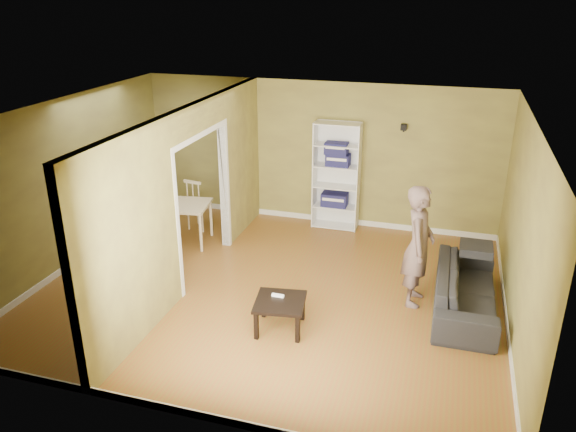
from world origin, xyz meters
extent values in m
plane|color=brown|center=(0.00, 0.00, 0.00)|extent=(6.50, 6.50, 0.00)
plane|color=white|center=(0.00, 0.00, 2.60)|extent=(6.50, 6.50, 0.00)
plane|color=#9D9842|center=(0.00, 2.75, 1.30)|extent=(6.50, 0.00, 6.50)
plane|color=#9D9842|center=(0.00, -2.75, 1.30)|extent=(6.50, 0.00, 6.50)
plane|color=#9D9842|center=(-3.25, 0.00, 1.30)|extent=(0.00, 5.50, 5.50)
plane|color=#9D9842|center=(3.25, 0.00, 1.30)|extent=(0.00, 5.50, 5.50)
cube|color=black|center=(1.50, 2.69, 1.90)|extent=(0.10, 0.10, 0.10)
imported|color=#302F33|center=(2.70, 0.24, 0.39)|extent=(2.05, 0.89, 0.78)
imported|color=slate|center=(2.02, 0.26, 1.00)|extent=(0.75, 0.59, 2.00)
cube|color=white|center=(0.00, 2.56, 0.97)|extent=(0.02, 0.36, 1.94)
cube|color=white|center=(0.80, 2.56, 0.97)|extent=(0.02, 0.36, 1.94)
cube|color=white|center=(0.40, 2.72, 0.97)|extent=(0.82, 0.02, 1.94)
cube|color=white|center=(0.40, 2.56, 0.02)|extent=(0.78, 0.36, 0.02)
cube|color=white|center=(0.40, 2.56, 0.40)|extent=(0.78, 0.36, 0.02)
cube|color=white|center=(0.40, 2.56, 0.78)|extent=(0.78, 0.36, 0.02)
cube|color=white|center=(0.40, 2.56, 1.16)|extent=(0.78, 0.36, 0.02)
cube|color=white|center=(0.40, 2.56, 1.54)|extent=(0.78, 0.36, 0.02)
cube|color=white|center=(0.40, 2.56, 1.92)|extent=(0.78, 0.36, 0.02)
cube|color=navy|center=(0.38, 2.56, 0.53)|extent=(0.46, 0.30, 0.24)
cube|color=navy|center=(0.42, 2.56, 1.28)|extent=(0.41, 0.27, 0.21)
cube|color=navy|center=(0.38, 2.56, 1.47)|extent=(0.40, 0.26, 0.20)
cube|color=black|center=(0.43, -0.94, 0.40)|extent=(0.62, 0.62, 0.04)
cube|color=black|center=(0.18, -1.20, 0.19)|extent=(0.05, 0.05, 0.38)
cube|color=black|center=(0.69, -1.20, 0.19)|extent=(0.05, 0.05, 0.38)
cube|color=black|center=(0.18, -0.68, 0.19)|extent=(0.05, 0.05, 0.38)
cube|color=black|center=(0.69, -0.68, 0.19)|extent=(0.05, 0.05, 0.38)
cube|color=white|center=(0.38, -0.85, 0.43)|extent=(0.16, 0.04, 0.03)
cube|color=beige|center=(-2.07, 1.12, 0.68)|extent=(1.12, 0.75, 0.04)
cylinder|color=beige|center=(-2.58, 0.79, 0.33)|extent=(0.05, 0.05, 0.66)
cylinder|color=beige|center=(-1.55, 0.79, 0.33)|extent=(0.05, 0.05, 0.66)
cylinder|color=beige|center=(-2.58, 1.45, 0.33)|extent=(0.05, 0.05, 0.66)
cylinder|color=beige|center=(-1.55, 1.45, 0.33)|extent=(0.05, 0.05, 0.66)
camera|label=1|loc=(2.29, -6.82, 4.09)|focal=35.00mm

